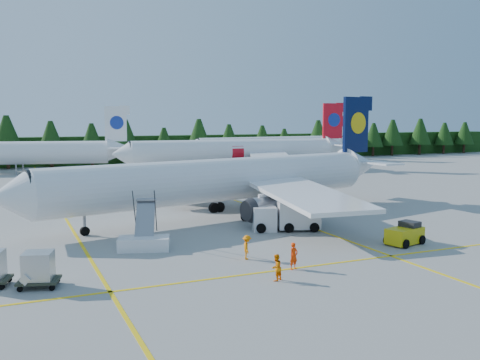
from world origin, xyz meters
name	(u,v)px	position (x,y,z in m)	size (l,w,h in m)	color
ground	(278,246)	(0.00, 0.00, 0.00)	(320.00, 320.00, 0.00)	#989893
taxi_stripe_a	(64,216)	(-14.00, 20.00, 0.01)	(0.25, 120.00, 0.01)	yellow
taxi_stripe_b	(244,204)	(6.00, 20.00, 0.01)	(0.25, 120.00, 0.01)	yellow
taxi_stripe_cross	(320,265)	(0.00, -6.00, 0.01)	(80.00, 0.25, 0.01)	yellow
treeline_hedge	(102,150)	(0.00, 82.00, 3.00)	(220.00, 4.00, 6.00)	black
airliner_navy	(213,181)	(-0.61, 12.62, 3.72)	(42.09, 34.27, 12.39)	silver
airliner_red	(230,152)	(17.87, 52.54, 3.83)	(43.83, 36.00, 12.74)	silver
airliner_far_left	(0,153)	(-20.17, 67.98, 3.79)	(40.89, 12.91, 12.08)	silver
airliner_far_right	(267,146)	(33.90, 69.77, 3.82)	(41.93, 6.94, 12.19)	silver
airstairs	(144,239)	(-9.80, 3.20, 0.74)	(4.22, 5.73, 3.42)	silver
service_truck	(286,214)	(3.40, 4.97, 1.41)	(6.26, 3.95, 2.84)	white
baggage_tug	(405,234)	(9.42, -3.50, 0.81)	(3.43, 2.43, 1.66)	#CCB80B
uld_pair	(13,267)	(-19.01, -2.79, 1.20)	(5.38, 3.67, 1.77)	#2F3426
crew_a	(294,256)	(-2.10, -6.15, 0.89)	(0.65, 0.43, 1.78)	#FF3805
crew_b	(276,267)	(-4.31, -7.90, 0.83)	(0.80, 0.63, 1.66)	orange
crew_c	(247,247)	(-3.88, -2.64, 0.86)	(0.71, 0.48, 1.72)	orange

